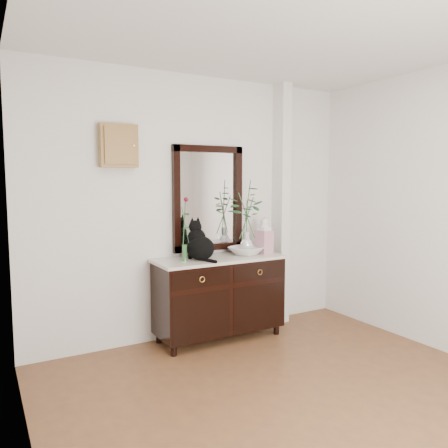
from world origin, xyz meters
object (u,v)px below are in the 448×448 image
cat (200,240)px  lotus_bowl (246,251)px  sideboard (219,293)px  ginger_jar (264,235)px

cat → lotus_bowl: (0.56, 0.02, -0.16)m
sideboard → lotus_bowl: 0.53m
lotus_bowl → ginger_jar: ginger_jar is taller
sideboard → ginger_jar: bearing=-0.2°
cat → ginger_jar: size_ratio=1.02×
ginger_jar → sideboard: bearing=179.8°
sideboard → cat: cat is taller
sideboard → lotus_bowl: bearing=-0.1°
lotus_bowl → ginger_jar: bearing=-0.2°
cat → lotus_bowl: cat is taller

